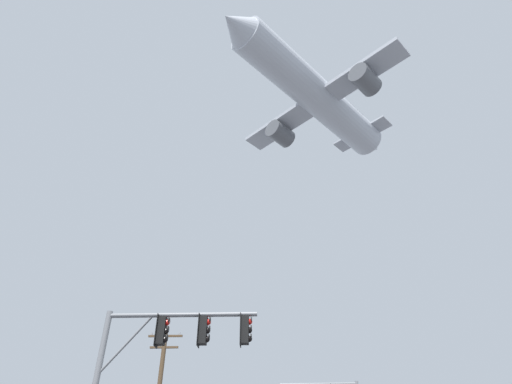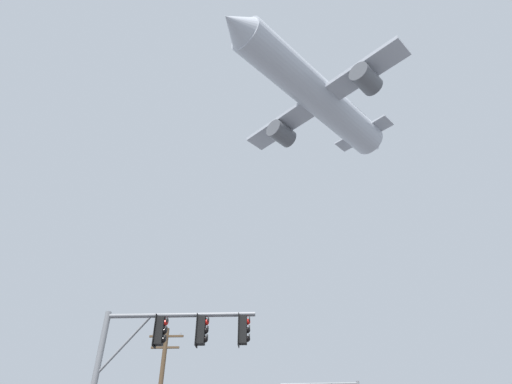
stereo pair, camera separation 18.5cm
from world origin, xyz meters
TOP-DOWN VIEW (x-y plane):
  - signal_pole_near at (-3.28, 7.69)m, footprint 5.17×0.48m
  - airplane at (5.67, 25.46)m, footprint 20.45×21.73m

SIDE VIEW (x-z plane):
  - signal_pole_near at x=-3.28m, z-range 1.57..7.35m
  - airplane at x=5.67m, z-range 31.88..39.12m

